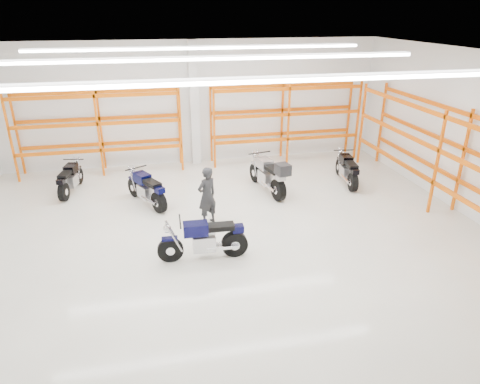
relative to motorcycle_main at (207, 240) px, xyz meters
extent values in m
plane|color=beige|center=(0.56, 1.14, -0.49)|extent=(14.00, 14.00, 0.00)
cube|color=white|center=(0.56, 7.14, 1.76)|extent=(14.00, 0.02, 4.50)
cube|color=white|center=(0.56, -4.86, 1.76)|extent=(14.00, 0.02, 4.50)
cube|color=white|center=(7.56, 1.14, 1.76)|extent=(0.02, 12.00, 4.50)
cube|color=white|center=(0.56, 1.14, 4.01)|extent=(14.00, 12.00, 0.02)
cube|color=white|center=(0.56, -1.86, 3.91)|extent=(10.00, 0.22, 0.10)
cube|color=white|center=(0.56, 1.64, 3.91)|extent=(10.00, 0.22, 0.10)
cube|color=white|center=(0.56, 4.64, 3.91)|extent=(10.00, 0.22, 0.10)
cylinder|color=black|center=(-0.86, 0.03, -0.19)|extent=(0.61, 0.14, 0.61)
cylinder|color=black|center=(0.65, -0.02, -0.18)|extent=(0.63, 0.20, 0.63)
cylinder|color=silver|center=(-0.86, 0.03, -0.19)|extent=(0.21, 0.15, 0.20)
cylinder|color=silver|center=(0.65, -0.02, -0.18)|extent=(0.23, 0.21, 0.22)
cube|color=black|center=(-0.86, 0.03, 0.12)|extent=(0.37, 0.16, 0.06)
cube|color=#B7B7BC|center=(-0.07, 0.01, -0.07)|extent=(0.54, 0.38, 0.38)
cube|color=#A5A5AA|center=(0.31, -0.01, -0.17)|extent=(0.71, 0.15, 0.08)
cube|color=black|center=(-0.25, 0.01, 0.32)|extent=(0.58, 0.36, 0.28)
cube|color=black|center=(0.31, -0.01, 0.32)|extent=(0.68, 0.33, 0.12)
cube|color=black|center=(0.74, -0.02, 0.24)|extent=(0.27, 0.23, 0.16)
cylinder|color=black|center=(-0.60, 0.02, 0.54)|extent=(0.06, 0.71, 0.04)
sphere|color=silver|center=(-0.90, 0.04, 0.38)|extent=(0.19, 0.19, 0.19)
cylinder|color=silver|center=(0.35, -0.17, -0.17)|extent=(0.76, 0.12, 0.09)
cylinder|color=black|center=(-3.58, 5.59, -0.21)|extent=(0.22, 0.57, 0.56)
cylinder|color=black|center=(-3.85, 4.22, -0.20)|extent=(0.28, 0.60, 0.58)
cylinder|color=silver|center=(-3.58, 5.59, -0.21)|extent=(0.16, 0.21, 0.19)
cylinder|color=silver|center=(-3.85, 4.22, -0.20)|extent=(0.22, 0.24, 0.21)
cube|color=black|center=(-3.58, 5.59, 0.07)|extent=(0.20, 0.36, 0.06)
cube|color=#B7B7BC|center=(-3.72, 4.88, -0.10)|extent=(0.42, 0.54, 0.35)
cube|color=#A5A5AA|center=(-3.79, 4.53, -0.19)|extent=(0.24, 0.66, 0.07)
cube|color=black|center=(-3.69, 5.05, 0.26)|extent=(0.41, 0.57, 0.26)
cube|color=black|center=(-3.79, 4.53, 0.26)|extent=(0.39, 0.66, 0.11)
cube|color=black|center=(-3.87, 4.15, 0.18)|extent=(0.25, 0.28, 0.15)
cylinder|color=black|center=(-3.63, 5.36, 0.46)|extent=(0.65, 0.16, 0.03)
sphere|color=silver|center=(-3.58, 5.63, 0.31)|extent=(0.18, 0.18, 0.18)
cylinder|color=silver|center=(-3.95, 4.53, -0.19)|extent=(0.22, 0.70, 0.08)
cylinder|color=black|center=(-1.74, 4.10, -0.19)|extent=(0.40, 0.59, 0.60)
cylinder|color=black|center=(-1.01, 2.78, -0.18)|extent=(0.46, 0.63, 0.62)
cylinder|color=silver|center=(-1.74, 4.10, -0.19)|extent=(0.22, 0.24, 0.20)
cylinder|color=silver|center=(-1.01, 2.78, -0.18)|extent=(0.28, 0.29, 0.22)
cube|color=#060937|center=(-1.74, 4.10, 0.11)|extent=(0.31, 0.39, 0.06)
cube|color=#B7B7BC|center=(-1.36, 3.42, -0.07)|extent=(0.57, 0.63, 0.38)
cube|color=#A5A5AA|center=(-1.18, 3.08, -0.17)|extent=(0.45, 0.68, 0.08)
cube|color=#060937|center=(-1.45, 3.57, 0.32)|extent=(0.57, 0.66, 0.28)
cube|color=black|center=(-1.18, 3.08, 0.32)|extent=(0.59, 0.73, 0.12)
cube|color=#060937|center=(-0.97, 2.71, 0.23)|extent=(0.32, 0.34, 0.16)
cylinder|color=black|center=(-1.61, 3.88, 0.54)|extent=(0.64, 0.37, 0.04)
sphere|color=silver|center=(-1.76, 4.14, 0.38)|extent=(0.19, 0.19, 0.19)
cylinder|color=silver|center=(-1.30, 2.97, -0.17)|extent=(0.44, 0.71, 0.09)
cylinder|color=black|center=(2.29, 4.51, -0.16)|extent=(0.26, 0.68, 0.66)
cylinder|color=black|center=(2.61, 2.88, -0.15)|extent=(0.33, 0.71, 0.69)
cylinder|color=silver|center=(2.29, 4.51, -0.16)|extent=(0.20, 0.25, 0.22)
cylinder|color=silver|center=(2.61, 2.88, -0.15)|extent=(0.27, 0.28, 0.24)
cube|color=#9C9DA2|center=(2.29, 4.51, 0.17)|extent=(0.24, 0.42, 0.07)
cube|color=#B7B7BC|center=(2.46, 3.66, -0.03)|extent=(0.50, 0.64, 0.42)
cube|color=#A5A5AA|center=(2.54, 3.25, -0.14)|extent=(0.28, 0.79, 0.09)
cube|color=#9C9DA2|center=(2.42, 3.86, 0.40)|extent=(0.49, 0.68, 0.31)
cube|color=black|center=(2.54, 3.25, 0.40)|extent=(0.47, 0.78, 0.13)
cube|color=#9C9DA2|center=(2.63, 2.79, 0.31)|extent=(0.30, 0.33, 0.18)
cylinder|color=black|center=(2.34, 4.23, 0.64)|extent=(0.77, 0.19, 0.04)
sphere|color=silver|center=(2.28, 4.55, 0.46)|extent=(0.21, 0.21, 0.21)
cylinder|color=silver|center=(2.38, 3.17, -0.14)|extent=(0.26, 0.83, 0.10)
cube|color=black|center=(2.66, 2.66, 0.59)|extent=(0.45, 0.49, 0.33)
cylinder|color=black|center=(5.38, 4.53, -0.19)|extent=(0.20, 0.60, 0.59)
cylinder|color=black|center=(5.18, 3.07, -0.18)|extent=(0.26, 0.63, 0.61)
cylinder|color=silver|center=(5.38, 4.53, -0.19)|extent=(0.16, 0.21, 0.20)
cylinder|color=silver|center=(5.18, 3.07, -0.18)|extent=(0.22, 0.24, 0.22)
cube|color=black|center=(5.38, 4.53, 0.10)|extent=(0.19, 0.37, 0.06)
cube|color=#B7B7BC|center=(5.28, 3.77, -0.08)|extent=(0.42, 0.56, 0.37)
cube|color=#A5A5AA|center=(5.23, 3.40, -0.17)|extent=(0.21, 0.70, 0.08)
cube|color=black|center=(5.30, 3.95, 0.30)|extent=(0.41, 0.59, 0.28)
cube|color=black|center=(5.23, 3.40, 0.30)|extent=(0.38, 0.68, 0.12)
cube|color=black|center=(5.17, 2.99, 0.22)|extent=(0.25, 0.28, 0.16)
cylinder|color=black|center=(5.34, 4.28, 0.52)|extent=(0.69, 0.13, 0.04)
sphere|color=silver|center=(5.38, 4.57, 0.36)|extent=(0.19, 0.19, 0.19)
cylinder|color=silver|center=(5.06, 3.38, -0.17)|extent=(0.19, 0.75, 0.09)
imported|color=black|center=(0.26, 1.80, 0.33)|extent=(0.71, 0.64, 1.64)
cube|color=white|center=(0.56, 6.96, 1.76)|extent=(0.32, 0.32, 4.50)
cube|color=orange|center=(-5.64, 7.02, 1.01)|extent=(0.07, 0.07, 3.00)
cube|color=orange|center=(-5.64, 6.22, 1.01)|extent=(0.07, 0.07, 3.00)
cube|color=orange|center=(-2.84, 7.02, 1.01)|extent=(0.07, 0.07, 3.00)
cube|color=orange|center=(-2.84, 6.22, 1.01)|extent=(0.07, 0.07, 3.00)
cube|color=orange|center=(-0.04, 7.02, 1.01)|extent=(0.07, 0.07, 3.00)
cube|color=orange|center=(-0.04, 6.22, 1.01)|extent=(0.07, 0.07, 3.00)
cube|color=orange|center=(-2.84, 7.02, 0.45)|extent=(5.60, 0.07, 0.12)
cube|color=orange|center=(-2.84, 6.22, 0.45)|extent=(5.60, 0.07, 0.12)
cube|color=orange|center=(-2.84, 7.02, 1.38)|extent=(5.60, 0.07, 0.12)
cube|color=orange|center=(-2.84, 6.22, 1.38)|extent=(5.60, 0.07, 0.12)
cube|color=orange|center=(-2.84, 7.02, 2.32)|extent=(5.60, 0.07, 0.12)
cube|color=orange|center=(-2.84, 6.22, 2.32)|extent=(5.60, 0.07, 0.12)
cube|color=orange|center=(1.16, 7.02, 1.01)|extent=(0.07, 0.07, 3.00)
cube|color=orange|center=(1.16, 6.22, 1.01)|extent=(0.07, 0.07, 3.00)
cube|color=orange|center=(3.96, 7.02, 1.01)|extent=(0.07, 0.07, 3.00)
cube|color=orange|center=(3.96, 6.22, 1.01)|extent=(0.07, 0.07, 3.00)
cube|color=orange|center=(6.76, 7.02, 1.01)|extent=(0.07, 0.07, 3.00)
cube|color=orange|center=(6.76, 6.22, 1.01)|extent=(0.07, 0.07, 3.00)
cube|color=orange|center=(3.96, 7.02, 0.45)|extent=(5.60, 0.07, 0.12)
cube|color=orange|center=(3.96, 6.22, 0.45)|extent=(5.60, 0.07, 0.12)
cube|color=orange|center=(3.96, 7.02, 1.38)|extent=(5.60, 0.07, 0.12)
cube|color=orange|center=(3.96, 6.22, 1.38)|extent=(5.60, 0.07, 0.12)
cube|color=orange|center=(3.96, 7.02, 2.32)|extent=(5.60, 0.07, 0.12)
cube|color=orange|center=(3.96, 6.22, 2.32)|extent=(5.60, 0.07, 0.12)
cube|color=orange|center=(7.44, 1.14, 1.01)|extent=(0.07, 0.07, 3.00)
cube|color=orange|center=(6.64, 1.14, 1.01)|extent=(0.07, 0.07, 3.00)
cube|color=orange|center=(7.44, 5.64, 1.01)|extent=(0.07, 0.07, 3.00)
cube|color=orange|center=(6.64, 5.64, 1.01)|extent=(0.07, 0.07, 3.00)
cube|color=orange|center=(7.44, 1.14, 0.45)|extent=(0.07, 9.00, 0.12)
cube|color=orange|center=(6.64, 1.14, 0.45)|extent=(0.07, 9.00, 0.12)
cube|color=orange|center=(7.44, 1.14, 1.38)|extent=(0.07, 9.00, 0.12)
cube|color=orange|center=(6.64, 1.14, 1.38)|extent=(0.07, 9.00, 0.12)
cube|color=orange|center=(7.44, 1.14, 2.32)|extent=(0.07, 9.00, 0.12)
cube|color=orange|center=(6.64, 1.14, 2.32)|extent=(0.07, 9.00, 0.12)
camera|label=1|loc=(-1.07, -8.71, 4.96)|focal=32.00mm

